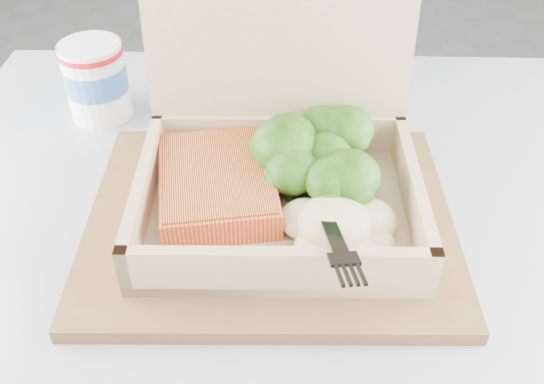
# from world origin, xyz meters

# --- Properties ---
(floor) EXTENTS (4.00, 4.00, 0.00)m
(floor) POSITION_xyz_m (0.00, 0.00, 0.00)
(floor) COLOR #97979D
(floor) RESTS_ON ground
(cafe_table) EXTENTS (0.75, 0.75, 0.70)m
(cafe_table) POSITION_xyz_m (-0.50, -0.63, 0.52)
(cafe_table) COLOR black
(cafe_table) RESTS_ON floor
(serving_tray) EXTENTS (0.35, 0.29, 0.01)m
(serving_tray) POSITION_xyz_m (-0.50, -0.60, 0.70)
(serving_tray) COLOR brown
(serving_tray) RESTS_ON cafe_table
(takeout_container) EXTENTS (0.26, 0.24, 0.23)m
(takeout_container) POSITION_xyz_m (-0.49, -0.57, 0.77)
(takeout_container) COLOR tan
(takeout_container) RESTS_ON serving_tray
(salmon_fillet) EXTENTS (0.13, 0.15, 0.03)m
(salmon_fillet) POSITION_xyz_m (-0.54, -0.59, 0.73)
(salmon_fillet) COLOR orange
(salmon_fillet) RESTS_ON takeout_container
(broccoli_pile) EXTENTS (0.13, 0.13, 0.05)m
(broccoli_pile) POSITION_xyz_m (-0.45, -0.56, 0.74)
(broccoli_pile) COLOR #38771A
(broccoli_pile) RESTS_ON takeout_container
(mashed_potatoes) EXTENTS (0.10, 0.09, 0.04)m
(mashed_potatoes) POSITION_xyz_m (-0.44, -0.64, 0.74)
(mashed_potatoes) COLOR #C8B581
(mashed_potatoes) RESTS_ON takeout_container
(plastic_fork) EXTENTS (0.04, 0.15, 0.04)m
(plastic_fork) POSITION_xyz_m (-0.45, -0.63, 0.75)
(plastic_fork) COLOR black
(plastic_fork) RESTS_ON mashed_potatoes
(paper_cup) EXTENTS (0.07, 0.07, 0.09)m
(paper_cup) POSITION_xyz_m (-0.70, -0.43, 0.74)
(paper_cup) COLOR white
(paper_cup) RESTS_ON cafe_table
(receipt) EXTENTS (0.09, 0.16, 0.00)m
(receipt) POSITION_xyz_m (-0.47, -0.43, 0.70)
(receipt) COLOR white
(receipt) RESTS_ON cafe_table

